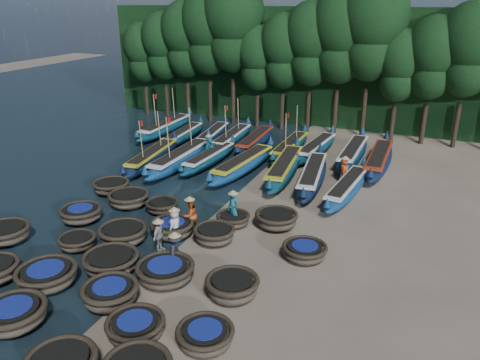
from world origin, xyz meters
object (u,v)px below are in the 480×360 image
at_px(coracle_24, 276,219).
at_px(long_boat_14, 290,147).
at_px(coracle_8, 135,327).
at_px(long_boat_2, 152,157).
at_px(long_boat_16, 353,153).
at_px(long_boat_17, 379,160).
at_px(fisherman_2, 190,214).
at_px(coracle_2, 14,314).
at_px(coracle_12, 111,261).
at_px(coracle_21, 129,198).
at_px(long_boat_9, 166,127).
at_px(long_boat_12, 232,138).
at_px(long_boat_5, 243,164).
at_px(coracle_20, 111,186).
at_px(long_boat_8, 347,188).
at_px(long_boat_10, 183,135).
at_px(fisherman_0, 175,224).
at_px(coracle_9, 205,335).
at_px(fisherman_1, 233,207).
at_px(coracle_23, 233,219).
at_px(fisherman_3, 175,250).
at_px(coracle_16, 123,233).
at_px(coracle_7, 110,293).
at_px(fisherman_6, 344,170).
at_px(coracle_19, 305,251).
at_px(long_boat_13, 255,141).
at_px(coracle_13, 165,271).
at_px(coracle_11, 77,241).
at_px(coracle_22, 162,206).
at_px(coracle_10, 6,233).
at_px(coracle_18, 214,234).
at_px(coracle_6, 47,275).
at_px(long_boat_4, 209,158).
at_px(long_boat_15, 316,148).
at_px(long_boat_3, 181,158).
at_px(fisherman_5, 209,147).
at_px(long_boat_11, 213,135).
at_px(fisherman_4, 159,234).
at_px(coracle_17, 172,228).
at_px(long_boat_6, 285,167).

height_order(coracle_24, long_boat_14, long_boat_14).
bearing_deg(coracle_8, coracle_24, 79.54).
height_order(long_boat_2, long_boat_16, long_boat_2).
xyz_separation_m(long_boat_17, fisherman_2, (-7.23, -12.96, 0.33)).
xyz_separation_m(coracle_2, coracle_12, (0.87, 4.23, -0.04)).
height_order(coracle_21, long_boat_9, long_boat_9).
bearing_deg(coracle_2, long_boat_12, 94.44).
relative_size(coracle_8, long_boat_5, 0.27).
relative_size(coracle_20, coracle_21, 0.89).
xyz_separation_m(long_boat_8, long_boat_17, (1.04, 5.59, 0.08)).
relative_size(long_boat_10, fisherman_0, 3.98).
distance_m(coracle_9, fisherman_1, 8.80).
relative_size(coracle_23, fisherman_3, 1.13).
distance_m(coracle_16, coracle_24, 7.45).
bearing_deg(coracle_16, coracle_7, -59.33).
xyz_separation_m(coracle_24, fisherman_0, (-3.89, -3.23, 0.44)).
relative_size(coracle_23, fisherman_6, 1.08).
relative_size(coracle_16, coracle_19, 1.34).
relative_size(coracle_9, long_boat_12, 0.29).
bearing_deg(long_boat_13, coracle_13, -82.28).
xyz_separation_m(coracle_11, coracle_21, (-0.62, 4.83, 0.08)).
height_order(long_boat_14, long_boat_17, long_boat_14).
bearing_deg(coracle_22, coracle_10, -131.52).
bearing_deg(coracle_18, coracle_6, -128.22).
bearing_deg(long_boat_4, long_boat_15, 41.96).
xyz_separation_m(long_boat_3, long_boat_12, (1.17, 5.86, -0.06)).
bearing_deg(long_boat_5, fisherman_0, -79.89).
height_order(coracle_7, fisherman_5, fisherman_5).
height_order(coracle_12, long_boat_9, long_boat_9).
distance_m(coracle_12, long_boat_8, 14.01).
height_order(coracle_23, long_boat_11, long_boat_11).
relative_size(coracle_9, long_boat_2, 0.29).
height_order(coracle_11, long_boat_14, long_boat_14).
distance_m(long_boat_8, long_boat_9, 18.02).
relative_size(long_boat_3, long_boat_17, 1.01).
height_order(coracle_11, fisherman_6, fisherman_6).
relative_size(coracle_22, long_boat_12, 0.24).
bearing_deg(coracle_11, coracle_8, -33.77).
relative_size(fisherman_3, fisherman_4, 1.04).
relative_size(coracle_16, long_boat_5, 0.33).
xyz_separation_m(coracle_9, coracle_16, (-6.70, 4.72, 0.07)).
xyz_separation_m(coracle_8, coracle_17, (-2.53, 6.66, 0.07)).
xyz_separation_m(coracle_8, coracle_24, (1.76, 9.53, 0.07)).
height_order(coracle_22, long_boat_6, long_boat_6).
distance_m(coracle_8, fisherman_1, 8.91).
xyz_separation_m(coracle_2, coracle_21, (-2.35, 9.98, -0.04)).
xyz_separation_m(long_boat_6, fisherman_5, (-5.93, 1.10, 0.32)).
distance_m(coracle_21, long_boat_8, 12.34).
bearing_deg(long_boat_13, coracle_17, -86.46).
distance_m(coracle_23, long_boat_14, 12.18).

